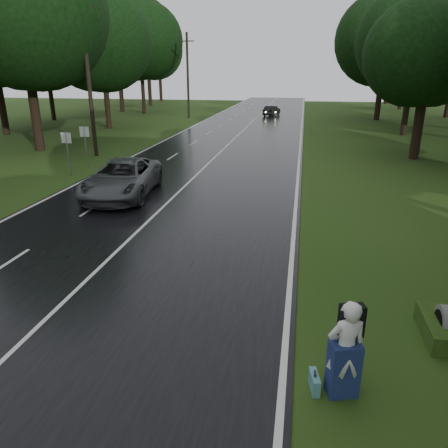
# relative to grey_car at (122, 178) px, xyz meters

# --- Properties ---
(ground) EXTENTS (160.00, 160.00, 0.00)m
(ground) POSITION_rel_grey_car_xyz_m (2.48, -10.10, -0.89)
(ground) COLOR #274213
(ground) RESTS_ON ground
(road) EXTENTS (12.00, 140.00, 0.04)m
(road) POSITION_rel_grey_car_xyz_m (2.48, 9.90, -0.87)
(road) COLOR black
(road) RESTS_ON ground
(lane_center) EXTENTS (0.12, 140.00, 0.01)m
(lane_center) POSITION_rel_grey_car_xyz_m (2.48, 9.90, -0.84)
(lane_center) COLOR silver
(lane_center) RESTS_ON road
(grey_car) EXTENTS (3.46, 6.37, 1.70)m
(grey_car) POSITION_rel_grey_car_xyz_m (0.00, 0.00, 0.00)
(grey_car) COLOR #4A4D4F
(grey_car) RESTS_ON road
(far_car) EXTENTS (2.17, 4.04, 1.26)m
(far_car) POSITION_rel_grey_car_xyz_m (4.18, 39.94, -0.22)
(far_car) COLOR black
(far_car) RESTS_ON road
(hitchhiker) EXTENTS (0.83, 0.79, 1.98)m
(hitchhiker) POSITION_rel_grey_car_xyz_m (9.39, -11.87, 0.03)
(hitchhiker) COLOR silver
(hitchhiker) RESTS_ON ground
(suitcase) EXTENTS (0.23, 0.50, 0.34)m
(suitcase) POSITION_rel_grey_car_xyz_m (8.88, -11.88, -0.72)
(suitcase) COLOR teal
(suitcase) RESTS_ON ground
(utility_pole_mid) EXTENTS (1.80, 0.28, 10.59)m
(utility_pole_mid) POSITION_rel_grey_car_xyz_m (-6.02, 9.36, -0.89)
(utility_pole_mid) COLOR black
(utility_pole_mid) RESTS_ON ground
(utility_pole_far) EXTENTS (1.80, 0.28, 10.08)m
(utility_pole_far) POSITION_rel_grey_car_xyz_m (-6.02, 35.21, -0.89)
(utility_pole_far) COLOR black
(utility_pole_far) RESTS_ON ground
(road_sign_a) EXTENTS (0.59, 0.10, 2.47)m
(road_sign_a) POSITION_rel_grey_car_xyz_m (-4.72, 3.46, -0.89)
(road_sign_a) COLOR white
(road_sign_a) RESTS_ON ground
(road_sign_b) EXTENTS (0.61, 0.10, 2.53)m
(road_sign_b) POSITION_rel_grey_car_xyz_m (-4.72, 5.58, -0.89)
(road_sign_b) COLOR white
(road_sign_b) RESTS_ON ground
(tree_left_d) EXTENTS (10.65, 10.65, 16.64)m
(tree_left_d) POSITION_rel_grey_car_xyz_m (-11.16, 10.56, -0.89)
(tree_left_d) COLOR black
(tree_left_d) RESTS_ON ground
(tree_left_e) EXTENTS (9.18, 9.18, 14.34)m
(tree_left_e) POSITION_rel_grey_car_xyz_m (-11.65, 23.78, -0.89)
(tree_left_e) COLOR black
(tree_left_e) RESTS_ON ground
(tree_left_f) EXTENTS (10.99, 10.99, 17.16)m
(tree_left_f) POSITION_rel_grey_car_xyz_m (-13.79, 40.00, -0.89)
(tree_left_f) COLOR black
(tree_left_f) RESTS_ON ground
(tree_right_d) EXTENTS (8.09, 8.09, 12.64)m
(tree_right_d) POSITION_rel_grey_car_xyz_m (16.04, 12.33, -0.89)
(tree_right_d) COLOR black
(tree_right_d) RESTS_ON ground
(tree_right_e) EXTENTS (9.16, 9.16, 14.31)m
(tree_right_e) POSITION_rel_grey_car_xyz_m (17.71, 24.08, -0.89)
(tree_right_e) COLOR black
(tree_right_e) RESTS_ON ground
(tree_right_f) EXTENTS (9.88, 9.88, 15.44)m
(tree_right_f) POSITION_rel_grey_car_xyz_m (17.26, 37.19, -0.89)
(tree_right_f) COLOR black
(tree_right_f) RESTS_ON ground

